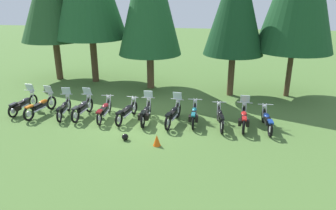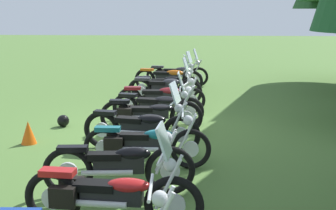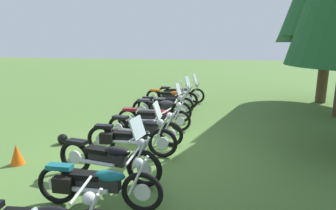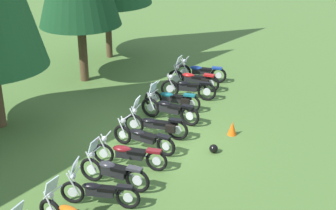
% 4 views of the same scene
% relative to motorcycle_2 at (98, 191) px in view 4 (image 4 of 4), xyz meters
% --- Properties ---
extents(ground_plane, '(80.00, 80.00, 0.00)m').
position_rel_motorcycle_2_xyz_m(ground_plane, '(3.81, -0.01, -0.46)').
color(ground_plane, '#4C7033').
extents(motorcycle_2, '(0.65, 2.19, 1.35)m').
position_rel_motorcycle_2_xyz_m(motorcycle_2, '(0.00, 0.00, 0.00)').
color(motorcycle_2, black).
rests_on(motorcycle_2, ground_plane).
extents(motorcycle_3, '(0.63, 2.22, 1.38)m').
position_rel_motorcycle_2_xyz_m(motorcycle_3, '(0.99, 0.02, 0.04)').
color(motorcycle_3, black).
rests_on(motorcycle_3, ground_plane).
extents(motorcycle_4, '(0.64, 2.38, 0.99)m').
position_rel_motorcycle_2_xyz_m(motorcycle_4, '(2.12, 0.01, -0.00)').
color(motorcycle_4, black).
rests_on(motorcycle_4, ground_plane).
extents(motorcycle_5, '(0.73, 2.31, 0.99)m').
position_rel_motorcycle_2_xyz_m(motorcycle_5, '(3.28, -0.00, -0.02)').
color(motorcycle_5, black).
rests_on(motorcycle_5, ground_plane).
extents(motorcycle_6, '(0.66, 2.31, 1.38)m').
position_rel_motorcycle_2_xyz_m(motorcycle_6, '(4.26, -0.10, 0.01)').
color(motorcycle_6, black).
rests_on(motorcycle_6, ground_plane).
extents(motorcycle_7, '(0.69, 2.36, 1.39)m').
position_rel_motorcycle_2_xyz_m(motorcycle_7, '(5.60, -0.11, 0.03)').
color(motorcycle_7, black).
rests_on(motorcycle_7, ground_plane).
extents(motorcycle_8, '(0.69, 2.24, 1.01)m').
position_rel_motorcycle_2_xyz_m(motorcycle_8, '(6.58, 0.05, -0.00)').
color(motorcycle_8, black).
rests_on(motorcycle_8, ground_plane).
extents(motorcycle_9, '(0.68, 2.26, 1.03)m').
position_rel_motorcycle_2_xyz_m(motorcycle_9, '(7.82, -0.16, 0.01)').
color(motorcycle_9, black).
rests_on(motorcycle_9, ground_plane).
extents(motorcycle_10, '(0.72, 2.30, 1.38)m').
position_rel_motorcycle_2_xyz_m(motorcycle_10, '(8.90, -0.11, 0.02)').
color(motorcycle_10, black).
rests_on(motorcycle_10, ground_plane).
extents(motorcycle_11, '(0.71, 2.27, 1.00)m').
position_rel_motorcycle_2_xyz_m(motorcycle_11, '(9.94, -0.12, -0.01)').
color(motorcycle_11, black).
rests_on(motorcycle_11, ground_plane).
extents(traffic_cone, '(0.32, 0.32, 0.48)m').
position_rel_motorcycle_2_xyz_m(traffic_cone, '(5.25, -2.51, -0.22)').
color(traffic_cone, '#EA590F').
rests_on(traffic_cone, ground_plane).
extents(dropped_helmet, '(0.28, 0.28, 0.28)m').
position_rel_motorcycle_2_xyz_m(dropped_helmet, '(3.81, -2.21, -0.31)').
color(dropped_helmet, black).
rests_on(dropped_helmet, ground_plane).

